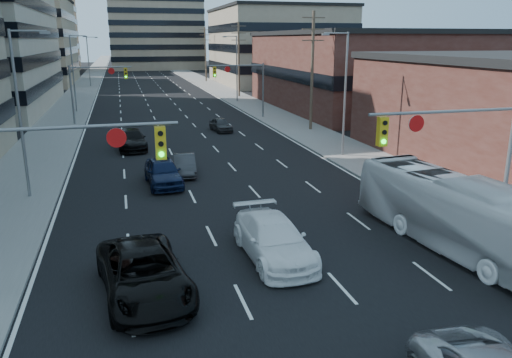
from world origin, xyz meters
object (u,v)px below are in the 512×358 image
Objects in this scene: transit_bus at (459,214)px; black_pickup at (144,273)px; sedan_blue at (163,172)px; white_van at (274,239)px.

black_pickup is at bearing 177.07° from transit_bus.
black_pickup is 1.22× the size of sedan_blue.
sedan_blue is (-10.98, 12.80, -0.72)m from transit_bus.
black_pickup is 0.53× the size of transit_bus.
black_pickup is 5.45m from white_van.
sedan_blue reaches higher than white_van.
black_pickup is at bearing -162.92° from white_van.
white_van is (5.15, 1.77, -0.00)m from black_pickup.
sedan_blue is at bearing 104.16° from white_van.
white_van is at bearing -77.34° from sedan_blue.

